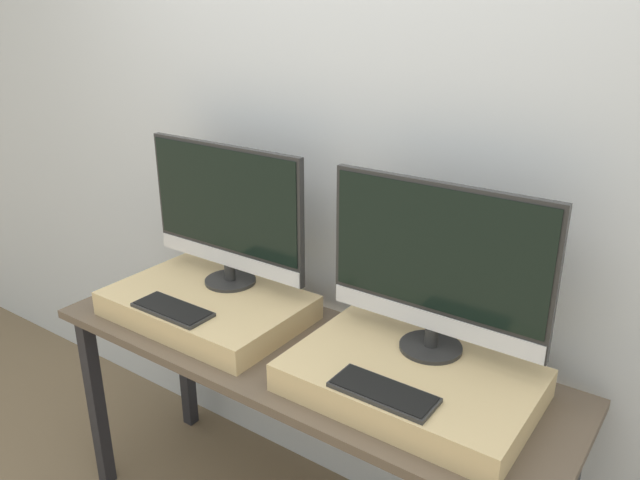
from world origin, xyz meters
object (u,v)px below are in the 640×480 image
Objects in this scene: monitor_right at (436,264)px; monitor_left at (226,211)px; keyboard_right at (383,392)px; keyboard_left at (173,309)px.

monitor_left is at bearing 180.00° from monitor_right.
keyboard_right is at bearing -90.00° from monitor_right.
keyboard_right is (0.81, 0.00, 0.00)m from keyboard_left.
keyboard_left is (0.00, -0.28, -0.27)m from monitor_left.
monitor_right is at bearing 90.00° from keyboard_right.
keyboard_left is 1.00× the size of keyboard_right.
monitor_right is at bearing 0.00° from monitor_left.
monitor_right is (0.81, 0.00, 0.00)m from monitor_left.
keyboard_right is at bearing 0.00° from keyboard_left.
monitor_left and monitor_right have the same top height.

